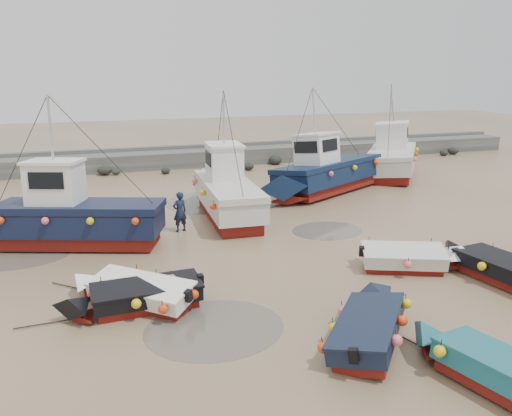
% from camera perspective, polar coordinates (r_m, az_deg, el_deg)
% --- Properties ---
extents(ground, '(120.00, 120.00, 0.00)m').
position_cam_1_polar(ground, '(18.18, 1.80, -7.88)').
color(ground, '#977658').
rests_on(ground, ground).
extents(seawall, '(60.00, 4.92, 1.50)m').
position_cam_1_polar(seawall, '(38.65, -9.41, 5.56)').
color(seawall, '#62625E').
rests_on(seawall, ground).
extents(puddle_a, '(4.09, 4.09, 0.01)m').
position_cam_1_polar(puddle_a, '(14.91, -4.78, -13.50)').
color(puddle_a, '#5A5348').
rests_on(puddle_a, ground).
extents(puddle_b, '(3.36, 3.36, 0.01)m').
position_cam_1_polar(puddle_b, '(23.41, 8.12, -2.56)').
color(puddle_b, '#5A5348').
rests_on(puddle_b, ground).
extents(puddle_c, '(4.05, 4.05, 0.01)m').
position_cam_1_polar(puddle_c, '(22.05, -25.73, -5.17)').
color(puddle_c, '#5A5348').
rests_on(puddle_c, ground).
extents(puddle_d, '(5.60, 5.60, 0.01)m').
position_cam_1_polar(puddle_d, '(28.25, -4.74, 0.72)').
color(puddle_d, '#5A5348').
rests_on(puddle_d, ground).
extents(dinghy_0, '(4.58, 4.28, 1.43)m').
position_cam_1_polar(dinghy_0, '(16.53, -13.82, -8.74)').
color(dinghy_0, maroon).
rests_on(dinghy_0, ground).
extents(dinghy_1, '(4.29, 4.80, 1.43)m').
position_cam_1_polar(dinghy_1, '(14.40, 13.31, -12.55)').
color(dinghy_1, maroon).
rests_on(dinghy_1, ground).
extents(dinghy_2, '(2.58, 5.45, 1.43)m').
position_cam_1_polar(dinghy_2, '(13.45, 25.46, -15.88)').
color(dinghy_2, maroon).
rests_on(dinghy_2, ground).
extents(dinghy_4, '(5.65, 1.87, 1.43)m').
position_cam_1_polar(dinghy_4, '(16.04, -13.67, -9.50)').
color(dinghy_4, maroon).
rests_on(dinghy_4, ground).
extents(dinghy_5, '(5.03, 2.80, 1.43)m').
position_cam_1_polar(dinghy_5, '(19.49, 17.50, -5.19)').
color(dinghy_5, maroon).
rests_on(dinghy_5, ground).
extents(dinghy_6, '(2.44, 6.08, 1.43)m').
position_cam_1_polar(dinghy_6, '(19.69, 26.28, -5.97)').
color(dinghy_6, maroon).
rests_on(dinghy_6, ground).
extents(cabin_boat_0, '(9.81, 4.91, 6.22)m').
position_cam_1_polar(cabin_boat_0, '(22.33, -21.04, -0.77)').
color(cabin_boat_0, maroon).
rests_on(cabin_boat_0, ground).
extents(cabin_boat_1, '(3.00, 9.93, 6.22)m').
position_cam_1_polar(cabin_boat_1, '(25.30, -3.52, 2.11)').
color(cabin_boat_1, maroon).
rests_on(cabin_boat_1, ground).
extents(cabin_boat_2, '(10.29, 6.68, 6.22)m').
position_cam_1_polar(cabin_boat_2, '(30.06, 7.80, 4.10)').
color(cabin_boat_2, maroon).
rests_on(cabin_boat_2, ground).
extents(cabin_boat_3, '(7.43, 9.14, 6.22)m').
position_cam_1_polar(cabin_boat_3, '(36.60, 15.47, 5.77)').
color(cabin_boat_3, maroon).
rests_on(cabin_boat_3, ground).
extents(person, '(0.79, 0.64, 1.88)m').
position_cam_1_polar(person, '(23.34, -8.61, -2.65)').
color(person, '#161E38').
rests_on(person, ground).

